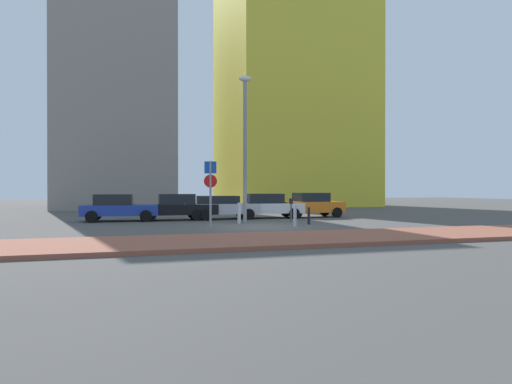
{
  "coord_description": "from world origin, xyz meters",
  "views": [
    {
      "loc": [
        -6.34,
        -20.17,
        1.79
      ],
      "look_at": [
        0.32,
        2.02,
        1.64
      ],
      "focal_mm": 31.25,
      "sensor_mm": 36.0,
      "label": 1
    }
  ],
  "objects_px": {
    "traffic_bollard_mid": "(239,213)",
    "traffic_bollard_far": "(309,216)",
    "parked_car_silver": "(220,207)",
    "street_lamp": "(245,137)",
    "parking_meter": "(291,207)",
    "parked_car_blue": "(118,207)",
    "parking_sign_post": "(210,186)",
    "parked_car_orange": "(311,205)",
    "parked_car_black": "(177,207)",
    "parked_car_white": "(266,205)",
    "traffic_bollard_near": "(295,216)"
  },
  "relations": [
    {
      "from": "parked_car_blue",
      "to": "parking_sign_post",
      "type": "xyz_separation_m",
      "value": [
        4.1,
        -5.79,
        1.17
      ]
    },
    {
      "from": "traffic_bollard_far",
      "to": "parked_car_white",
      "type": "bearing_deg",
      "value": 95.95
    },
    {
      "from": "parked_car_blue",
      "to": "parking_meter",
      "type": "height_order",
      "value": "parked_car_blue"
    },
    {
      "from": "parking_meter",
      "to": "traffic_bollard_far",
      "type": "height_order",
      "value": "parking_meter"
    },
    {
      "from": "street_lamp",
      "to": "traffic_bollard_far",
      "type": "xyz_separation_m",
      "value": [
        2.74,
        -2.24,
        -4.13
      ]
    },
    {
      "from": "parked_car_blue",
      "to": "traffic_bollard_near",
      "type": "relative_size",
      "value": 4.19
    },
    {
      "from": "traffic_bollard_mid",
      "to": "traffic_bollard_far",
      "type": "relative_size",
      "value": 1.24
    },
    {
      "from": "traffic_bollard_near",
      "to": "traffic_bollard_mid",
      "type": "xyz_separation_m",
      "value": [
        -2.1,
        2.49,
        0.03
      ]
    },
    {
      "from": "parked_car_silver",
      "to": "parked_car_orange",
      "type": "relative_size",
      "value": 1.11
    },
    {
      "from": "parked_car_black",
      "to": "traffic_bollard_mid",
      "type": "distance_m",
      "value": 4.55
    },
    {
      "from": "parked_car_orange",
      "to": "traffic_bollard_far",
      "type": "bearing_deg",
      "value": -114.98
    },
    {
      "from": "parked_car_silver",
      "to": "parking_sign_post",
      "type": "bearing_deg",
      "value": -106.17
    },
    {
      "from": "street_lamp",
      "to": "traffic_bollard_near",
      "type": "relative_size",
      "value": 7.78
    },
    {
      "from": "parked_car_silver",
      "to": "parking_sign_post",
      "type": "height_order",
      "value": "parking_sign_post"
    },
    {
      "from": "parked_car_silver",
      "to": "traffic_bollard_near",
      "type": "bearing_deg",
      "value": -69.16
    },
    {
      "from": "parked_car_silver",
      "to": "parked_car_white",
      "type": "distance_m",
      "value": 2.96
    },
    {
      "from": "parked_car_black",
      "to": "street_lamp",
      "type": "distance_m",
      "value": 5.76
    },
    {
      "from": "parked_car_orange",
      "to": "street_lamp",
      "type": "height_order",
      "value": "street_lamp"
    },
    {
      "from": "parked_car_white",
      "to": "traffic_bollard_near",
      "type": "distance_m",
      "value": 6.38
    },
    {
      "from": "parked_car_blue",
      "to": "traffic_bollard_mid",
      "type": "distance_m",
      "value": 7.05
    },
    {
      "from": "parked_car_black",
      "to": "parking_meter",
      "type": "distance_m",
      "value": 6.72
    },
    {
      "from": "parked_car_silver",
      "to": "parking_meter",
      "type": "height_order",
      "value": "parked_car_silver"
    },
    {
      "from": "parked_car_orange",
      "to": "traffic_bollard_far",
      "type": "xyz_separation_m",
      "value": [
        -2.47,
        -5.31,
        -0.36
      ]
    },
    {
      "from": "traffic_bollard_mid",
      "to": "parked_car_white",
      "type": "bearing_deg",
      "value": 54.82
    },
    {
      "from": "parked_car_white",
      "to": "traffic_bollard_near",
      "type": "bearing_deg",
      "value": -95.53
    },
    {
      "from": "parking_sign_post",
      "to": "traffic_bollard_mid",
      "type": "height_order",
      "value": "parking_sign_post"
    },
    {
      "from": "traffic_bollard_far",
      "to": "street_lamp",
      "type": "bearing_deg",
      "value": 140.76
    },
    {
      "from": "parked_car_blue",
      "to": "parked_car_black",
      "type": "bearing_deg",
      "value": -1.57
    },
    {
      "from": "parked_car_blue",
      "to": "traffic_bollard_far",
      "type": "relative_size",
      "value": 4.88
    },
    {
      "from": "parking_sign_post",
      "to": "street_lamp",
      "type": "bearing_deg",
      "value": 49.85
    },
    {
      "from": "parked_car_orange",
      "to": "traffic_bollard_near",
      "type": "height_order",
      "value": "parked_car_orange"
    },
    {
      "from": "parked_car_silver",
      "to": "traffic_bollard_near",
      "type": "distance_m",
      "value": 6.57
    },
    {
      "from": "traffic_bollard_far",
      "to": "traffic_bollard_near",
      "type": "bearing_deg",
      "value": -138.23
    },
    {
      "from": "street_lamp",
      "to": "traffic_bollard_far",
      "type": "height_order",
      "value": "street_lamp"
    },
    {
      "from": "parking_sign_post",
      "to": "parked_car_black",
      "type": "bearing_deg",
      "value": 98.53
    },
    {
      "from": "parking_meter",
      "to": "street_lamp",
      "type": "bearing_deg",
      "value": 158.46
    },
    {
      "from": "parked_car_silver",
      "to": "street_lamp",
      "type": "distance_m",
      "value": 4.83
    },
    {
      "from": "parked_car_blue",
      "to": "parking_sign_post",
      "type": "distance_m",
      "value": 7.19
    },
    {
      "from": "traffic_bollard_far",
      "to": "parked_car_blue",
      "type": "bearing_deg",
      "value": 150.88
    },
    {
      "from": "parked_car_silver",
      "to": "parking_meter",
      "type": "xyz_separation_m",
      "value": [
        3.06,
        -3.76,
        0.1
      ]
    },
    {
      "from": "parking_sign_post",
      "to": "parking_meter",
      "type": "xyz_separation_m",
      "value": [
        4.72,
        1.96,
        -1.1
      ]
    },
    {
      "from": "traffic_bollard_near",
      "to": "traffic_bollard_far",
      "type": "xyz_separation_m",
      "value": [
        1.17,
        1.04,
        -0.07
      ]
    },
    {
      "from": "parking_meter",
      "to": "parked_car_orange",
      "type": "bearing_deg",
      "value": 53.77
    },
    {
      "from": "parked_car_black",
      "to": "parked_car_silver",
      "type": "relative_size",
      "value": 1.02
    },
    {
      "from": "parked_car_black",
      "to": "traffic_bollard_mid",
      "type": "height_order",
      "value": "parked_car_black"
    },
    {
      "from": "traffic_bollard_mid",
      "to": "traffic_bollard_far",
      "type": "distance_m",
      "value": 3.58
    },
    {
      "from": "parking_sign_post",
      "to": "parking_meter",
      "type": "distance_m",
      "value": 5.23
    },
    {
      "from": "parked_car_white",
      "to": "parking_sign_post",
      "type": "bearing_deg",
      "value": -127.87
    },
    {
      "from": "parking_sign_post",
      "to": "traffic_bollard_near",
      "type": "bearing_deg",
      "value": -5.89
    },
    {
      "from": "street_lamp",
      "to": "traffic_bollard_far",
      "type": "distance_m",
      "value": 5.44
    }
  ]
}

